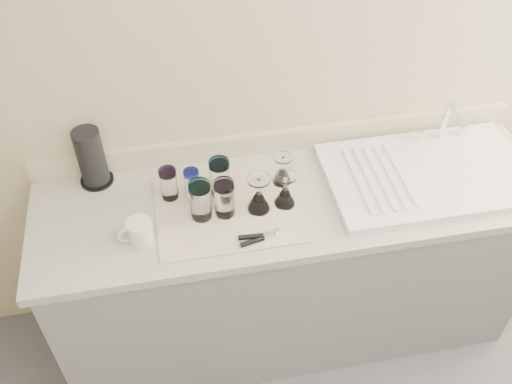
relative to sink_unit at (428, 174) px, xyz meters
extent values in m
cube|color=tan|center=(-0.55, 0.30, 0.33)|extent=(3.50, 0.04, 2.50)
cube|color=slate|center=(-0.55, 0.00, -0.49)|extent=(2.00, 0.60, 0.86)
cube|color=gray|center=(-0.55, 0.00, -0.04)|extent=(2.06, 0.62, 0.04)
cube|color=white|center=(0.00, 0.00, 0.00)|extent=(0.82, 0.50, 0.03)
cylinder|color=silver|center=(0.14, 0.20, 0.11)|extent=(0.02, 0.02, 0.18)
cylinder|color=silver|center=(0.14, 0.12, 0.19)|extent=(0.02, 0.16, 0.02)
cylinder|color=silver|center=(0.04, 0.20, 0.04)|extent=(0.03, 0.03, 0.04)
cylinder|color=silver|center=(0.24, 0.20, 0.04)|extent=(0.03, 0.03, 0.04)
cube|color=silver|center=(-0.82, -0.04, -0.02)|extent=(0.55, 0.42, 0.01)
cylinder|color=white|center=(-1.04, 0.08, 0.05)|extent=(0.07, 0.07, 0.12)
cylinder|color=#6B3EB1|center=(-1.04, 0.08, 0.12)|extent=(0.07, 0.07, 0.02)
cylinder|color=white|center=(-0.95, 0.07, 0.04)|extent=(0.06, 0.06, 0.11)
cylinder|color=#2229D4|center=(-0.95, 0.07, 0.10)|extent=(0.06, 0.06, 0.02)
cylinder|color=white|center=(-0.84, 0.06, 0.06)|extent=(0.08, 0.08, 0.14)
cylinder|color=#41A4CB|center=(-0.84, 0.06, 0.14)|extent=(0.08, 0.08, 0.02)
cylinder|color=white|center=(-0.93, -0.05, 0.06)|extent=(0.08, 0.08, 0.14)
cylinder|color=teal|center=(-0.93, -0.05, 0.14)|extent=(0.08, 0.08, 0.02)
cylinder|color=white|center=(-0.84, -0.05, 0.06)|extent=(0.07, 0.07, 0.14)
cylinder|color=#C293EA|center=(-0.84, -0.05, 0.14)|extent=(0.08, 0.08, 0.02)
cone|color=white|center=(-0.59, 0.08, 0.02)|extent=(0.07, 0.07, 0.07)
cylinder|color=white|center=(-0.59, 0.08, 0.09)|extent=(0.01, 0.01, 0.06)
cylinder|color=white|center=(-0.59, 0.08, 0.12)|extent=(0.07, 0.07, 0.01)
cone|color=white|center=(-0.71, -0.05, 0.03)|extent=(0.09, 0.09, 0.08)
cylinder|color=white|center=(-0.71, -0.05, 0.10)|extent=(0.01, 0.01, 0.07)
cylinder|color=white|center=(-0.71, -0.05, 0.14)|extent=(0.09, 0.09, 0.01)
cone|color=white|center=(-0.60, -0.04, 0.03)|extent=(0.08, 0.08, 0.08)
cylinder|color=white|center=(-0.60, -0.04, 0.10)|extent=(0.01, 0.01, 0.06)
cylinder|color=white|center=(-0.60, -0.04, 0.13)|extent=(0.08, 0.08, 0.01)
cube|color=silver|center=(-0.69, -0.20, 0.00)|extent=(0.06, 0.03, 0.02)
cylinder|color=black|center=(-0.75, -0.22, 0.00)|extent=(0.12, 0.04, 0.02)
cylinder|color=black|center=(-0.75, -0.20, 0.00)|extent=(0.12, 0.03, 0.02)
cylinder|color=silver|center=(-1.16, -0.12, 0.03)|extent=(0.11, 0.11, 0.09)
torus|color=silver|center=(-1.20, -0.13, 0.03)|extent=(0.07, 0.03, 0.07)
cylinder|color=black|center=(-1.32, 0.23, -0.01)|extent=(0.13, 0.13, 0.01)
cylinder|color=black|center=(-1.32, 0.23, 0.11)|extent=(0.11, 0.11, 0.24)
camera|label=1|loc=(-1.00, -1.53, 1.57)|focal=40.00mm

